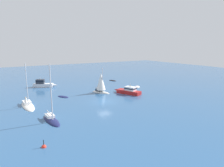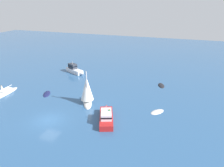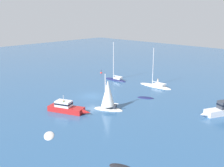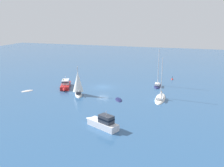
% 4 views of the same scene
% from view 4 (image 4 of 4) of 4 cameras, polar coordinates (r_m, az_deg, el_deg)
% --- Properties ---
extents(ground_plane, '(160.00, 160.00, 0.00)m').
position_cam_4_polar(ground_plane, '(58.67, -2.01, -0.80)').
color(ground_plane, '#2D5684').
extents(launch, '(6.18, 3.89, 2.75)m').
position_cam_4_polar(launch, '(37.72, -2.10, -8.56)').
color(launch, white).
rests_on(launch, ground).
extents(ketch, '(3.39, 4.82, 6.21)m').
position_cam_4_polar(ketch, '(52.96, -7.49, -0.34)').
color(ketch, silver).
rests_on(ketch, ground).
extents(dinghy, '(2.49, 2.81, 0.33)m').
position_cam_4_polar(dinghy, '(58.47, -18.18, -1.60)').
color(dinghy, silver).
rests_on(dinghy, ground).
extents(yacht, '(2.00, 7.44, 8.28)m').
position_cam_4_polar(yacht, '(51.20, 10.57, -3.24)').
color(yacht, silver).
rests_on(yacht, ground).
extents(motor_cruiser, '(3.82, 7.03, 2.61)m').
position_cam_4_polar(motor_cruiser, '(58.97, -10.22, -0.27)').
color(motor_cruiser, '#B21E1E').
rests_on(motor_cruiser, ground).
extents(sloop, '(1.93, 5.85, 8.87)m').
position_cam_4_polar(sloop, '(60.47, 9.98, -0.35)').
color(sloop, '#191E4C').
rests_on(sloop, ground).
extents(tender, '(2.43, 3.22, 0.40)m').
position_cam_4_polar(tender, '(49.84, 1.46, -3.63)').
color(tender, '#191E4C').
rests_on(tender, ground).
extents(channel_buoy, '(0.54, 0.54, 1.13)m').
position_cam_4_polar(channel_buoy, '(67.44, 13.11, 0.88)').
color(channel_buoy, red).
rests_on(channel_buoy, ground).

